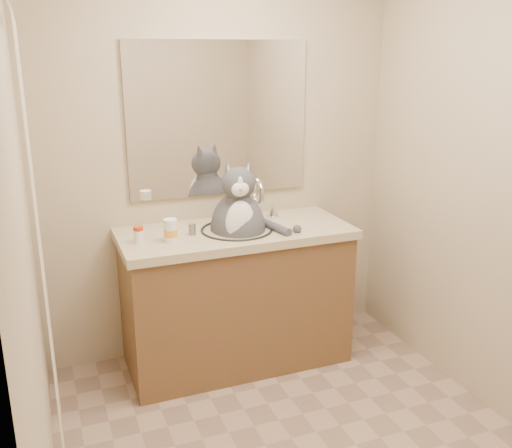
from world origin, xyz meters
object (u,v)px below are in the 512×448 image
(cat, at_px, (239,223))
(pill_bottle_redcap, at_px, (139,235))
(pill_bottle_orange, at_px, (171,231))
(grey_canister, at_px, (192,229))

(cat, distance_m, pill_bottle_redcap, 0.58)
(pill_bottle_orange, bearing_deg, grey_canister, 28.32)
(pill_bottle_redcap, distance_m, grey_canister, 0.31)
(cat, distance_m, grey_canister, 0.27)
(cat, height_order, grey_canister, cat)
(pill_bottle_orange, xyz_separation_m, grey_canister, (0.14, 0.08, -0.03))
(cat, relative_size, pill_bottle_orange, 4.97)
(pill_bottle_redcap, xyz_separation_m, grey_canister, (0.30, 0.03, -0.02))
(grey_canister, bearing_deg, pill_bottle_orange, -151.68)
(pill_bottle_redcap, bearing_deg, cat, 2.08)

